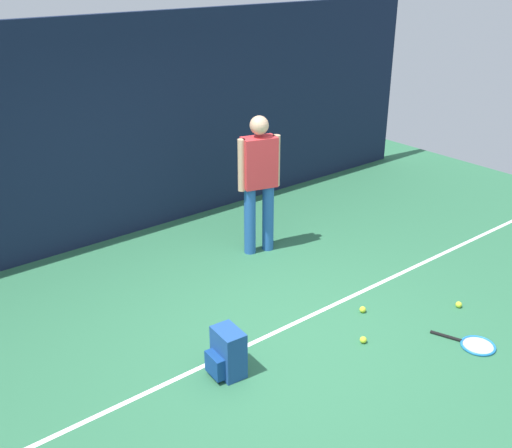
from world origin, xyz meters
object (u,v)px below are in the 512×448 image
(tennis_racket, at_px, (475,345))
(tennis_ball_mid_court, at_px, (459,305))
(tennis_ball_by_fence, at_px, (363,340))
(tennis_player, at_px, (259,177))
(tennis_ball_near_player, at_px, (363,310))
(backpack, at_px, (227,354))

(tennis_racket, relative_size, tennis_ball_mid_court, 9.63)
(tennis_racket, height_order, tennis_ball_by_fence, tennis_ball_by_fence)
(tennis_racket, bearing_deg, tennis_player, 165.91)
(tennis_ball_by_fence, bearing_deg, tennis_player, 77.81)
(tennis_player, height_order, tennis_ball_near_player, tennis_player)
(tennis_ball_near_player, bearing_deg, tennis_racket, -69.94)
(backpack, xyz_separation_m, tennis_ball_by_fence, (1.27, -0.44, -0.18))
(backpack, distance_m, tennis_ball_near_player, 1.68)
(tennis_ball_by_fence, bearing_deg, tennis_racket, -41.42)
(tennis_racket, relative_size, tennis_ball_by_fence, 9.63)
(tennis_ball_by_fence, relative_size, tennis_ball_mid_court, 1.00)
(backpack, bearing_deg, tennis_ball_near_player, 92.28)
(tennis_player, xyz_separation_m, tennis_ball_by_fence, (-0.46, -2.14, -0.93))
(tennis_player, height_order, tennis_ball_mid_court, tennis_player)
(backpack, height_order, tennis_ball_mid_court, backpack)
(tennis_racket, relative_size, backpack, 1.44)
(tennis_player, bearing_deg, tennis_racket, 112.14)
(tennis_player, relative_size, tennis_ball_near_player, 25.76)
(tennis_ball_near_player, distance_m, tennis_ball_by_fence, 0.54)
(tennis_racket, bearing_deg, tennis_ball_by_fence, -152.00)
(tennis_racket, distance_m, backpack, 2.36)
(tennis_player, relative_size, tennis_ball_mid_court, 25.76)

